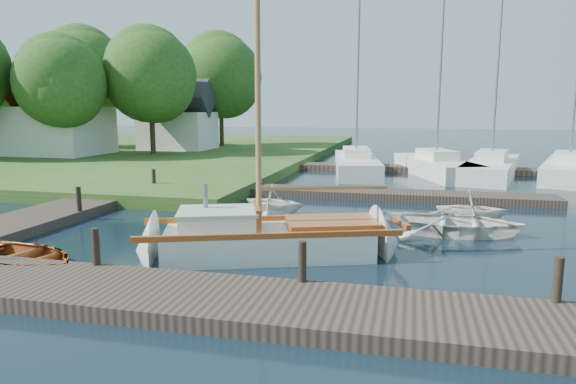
% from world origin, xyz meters
% --- Properties ---
extents(ground, '(160.00, 160.00, 0.00)m').
position_xyz_m(ground, '(0.00, 0.00, 0.00)').
color(ground, black).
rests_on(ground, ground).
extents(near_dock, '(18.00, 2.20, 0.30)m').
position_xyz_m(near_dock, '(0.00, -6.00, 0.15)').
color(near_dock, '#2B221A').
rests_on(near_dock, ground).
extents(left_dock, '(2.20, 18.00, 0.30)m').
position_xyz_m(left_dock, '(-8.00, 2.00, 0.15)').
color(left_dock, '#2B221A').
rests_on(left_dock, ground).
extents(far_dock, '(14.00, 1.60, 0.30)m').
position_xyz_m(far_dock, '(2.00, 6.50, 0.15)').
color(far_dock, '#2B221A').
rests_on(far_dock, ground).
extents(pontoon, '(30.00, 1.60, 0.30)m').
position_xyz_m(pontoon, '(10.00, 16.00, 0.15)').
color(pontoon, '#2B221A').
rests_on(pontoon, ground).
extents(shore, '(50.00, 40.00, 0.50)m').
position_xyz_m(shore, '(-28.00, 22.00, 0.25)').
color(shore, '#2E4819').
rests_on(shore, ground).
extents(mooring_post_1, '(0.16, 0.16, 0.80)m').
position_xyz_m(mooring_post_1, '(-3.00, -5.00, 0.70)').
color(mooring_post_1, black).
rests_on(mooring_post_1, near_dock).
extents(mooring_post_2, '(0.16, 0.16, 0.80)m').
position_xyz_m(mooring_post_2, '(1.50, -5.00, 0.70)').
color(mooring_post_2, black).
rests_on(mooring_post_2, near_dock).
extents(mooring_post_3, '(0.16, 0.16, 0.80)m').
position_xyz_m(mooring_post_3, '(6.00, -5.00, 0.70)').
color(mooring_post_3, black).
rests_on(mooring_post_3, near_dock).
extents(mooring_post_4, '(0.16, 0.16, 0.80)m').
position_xyz_m(mooring_post_4, '(-7.00, 0.00, 0.70)').
color(mooring_post_4, black).
rests_on(mooring_post_4, left_dock).
extents(mooring_post_5, '(0.16, 0.16, 0.80)m').
position_xyz_m(mooring_post_5, '(-7.00, 5.00, 0.70)').
color(mooring_post_5, black).
rests_on(mooring_post_5, left_dock).
extents(sailboat, '(7.39, 4.29, 9.83)m').
position_xyz_m(sailboat, '(0.24, -2.44, 0.34)').
color(sailboat, silver).
rests_on(sailboat, ground).
extents(dinghy, '(3.86, 3.20, 0.69)m').
position_xyz_m(dinghy, '(-5.20, -4.70, 0.35)').
color(dinghy, brown).
rests_on(dinghy, ground).
extents(tender_b, '(2.65, 2.44, 1.17)m').
position_xyz_m(tender_b, '(-1.01, 2.16, 0.58)').
color(tender_b, silver).
rests_on(tender_b, ground).
extents(tender_c, '(4.18, 3.13, 0.82)m').
position_xyz_m(tender_c, '(4.67, 0.96, 0.41)').
color(tender_c, silver).
rests_on(tender_c, ground).
extents(tender_d, '(2.33, 2.04, 1.16)m').
position_xyz_m(tender_d, '(5.39, 2.55, 0.58)').
color(tender_d, silver).
rests_on(tender_d, ground).
extents(marina_boat_1, '(3.67, 9.48, 10.49)m').
position_xyz_m(marina_boat_1, '(0.40, 14.64, 0.56)').
color(marina_boat_1, silver).
rests_on(marina_boat_1, ground).
extents(marina_boat_2, '(4.69, 8.21, 11.41)m').
position_xyz_m(marina_boat_2, '(4.75, 14.36, 0.57)').
color(marina_boat_2, silver).
rests_on(marina_boat_2, ground).
extents(marina_boat_3, '(4.17, 8.97, 11.58)m').
position_xyz_m(marina_boat_3, '(7.56, 14.36, 0.57)').
color(marina_boat_3, silver).
rests_on(marina_boat_3, ground).
extents(marina_boat_4, '(4.54, 8.57, 11.35)m').
position_xyz_m(marina_boat_4, '(11.31, 14.45, 0.57)').
color(marina_boat_4, silver).
rests_on(marina_boat_4, ground).
extents(house_a, '(6.30, 5.00, 6.29)m').
position_xyz_m(house_a, '(-20.00, 16.00, 2.96)').
color(house_a, beige).
rests_on(house_a, shore).
extents(house_c, '(5.25, 4.00, 5.28)m').
position_xyz_m(house_c, '(-14.00, 22.00, 2.58)').
color(house_c, beige).
rests_on(house_c, shore).
extents(tree_2, '(5.83, 5.75, 7.82)m').
position_xyz_m(tree_2, '(-18.00, 14.05, 5.25)').
color(tree_2, '#332114').
rests_on(tree_2, shore).
extents(tree_3, '(6.41, 6.38, 8.74)m').
position_xyz_m(tree_3, '(-14.00, 18.05, 5.81)').
color(tree_3, '#332114').
rests_on(tree_3, shore).
extents(tree_4, '(7.01, 7.01, 9.66)m').
position_xyz_m(tree_4, '(-22.00, 22.05, 6.37)').
color(tree_4, '#332114').
rests_on(tree_4, shore).
extents(tree_7, '(6.83, 6.83, 9.38)m').
position_xyz_m(tree_7, '(-12.00, 26.05, 6.20)').
color(tree_7, '#332114').
rests_on(tree_7, shore).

